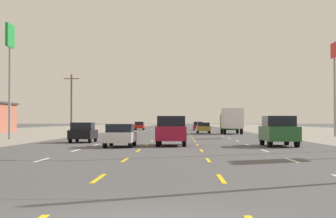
# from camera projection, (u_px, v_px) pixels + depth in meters

# --- Properties ---
(ground_plane) EXTENTS (572.00, 572.00, 0.00)m
(ground_plane) POSITION_uv_depth(u_px,v_px,m) (176.00, 133.00, 74.85)
(ground_plane) COLOR #4C4C4F
(lane_markings) EXTENTS (10.64, 227.60, 0.01)m
(lane_markings) POSITION_uv_depth(u_px,v_px,m) (178.00, 129.00, 113.33)
(lane_markings) COLOR white
(lane_markings) RESTS_ON ground
(signal_span_wire) EXTENTS (25.08, 0.53, 9.87)m
(signal_span_wire) POSITION_uv_depth(u_px,v_px,m) (157.00, 7.00, 19.34)
(signal_span_wire) COLOR brown
(signal_span_wire) RESTS_ON ground
(sedan_inner_left_nearest) EXTENTS (1.80, 4.50, 1.46)m
(sedan_inner_left_nearest) POSITION_uv_depth(u_px,v_px,m) (120.00, 135.00, 35.61)
(sedan_inner_left_nearest) COLOR silver
(sedan_inner_left_nearest) RESTS_ON ground
(suv_far_right_near) EXTENTS (1.98, 4.90, 1.98)m
(suv_far_right_near) POSITION_uv_depth(u_px,v_px,m) (279.00, 131.00, 36.56)
(suv_far_right_near) COLOR #235B2D
(suv_far_right_near) RESTS_ON ground
(suv_center_turn_mid) EXTENTS (1.98, 4.90, 1.98)m
(suv_center_turn_mid) POSITION_uv_depth(u_px,v_px,m) (171.00, 130.00, 37.35)
(suv_center_turn_mid) COLOR maroon
(suv_center_turn_mid) RESTS_ON ground
(hatchback_far_left_midfar) EXTENTS (1.72, 3.90, 1.54)m
(hatchback_far_left_midfar) POSITION_uv_depth(u_px,v_px,m) (83.00, 132.00, 43.00)
(hatchback_far_left_midfar) COLOR black
(hatchback_far_left_midfar) RESTS_ON ground
(box_truck_far_right_far) EXTENTS (2.40, 7.20, 3.23)m
(box_truck_far_right_far) POSITION_uv_depth(u_px,v_px,m) (231.00, 120.00, 71.07)
(box_truck_far_right_far) COLOR #235B2D
(box_truck_far_right_far) RESTS_ON ground
(sedan_inner_right_farther) EXTENTS (1.80, 4.50, 1.46)m
(sedan_inner_right_farther) POSITION_uv_depth(u_px,v_px,m) (203.00, 128.00, 75.77)
(sedan_inner_right_farther) COLOR #B28C33
(sedan_inner_right_farther) RESTS_ON ground
(hatchback_inner_right_farthest) EXTENTS (1.72, 3.90, 1.54)m
(hatchback_inner_right_farthest) POSITION_uv_depth(u_px,v_px,m) (198.00, 126.00, 99.25)
(hatchback_inner_right_farthest) COLOR maroon
(hatchback_inner_right_farthest) RESTS_ON ground
(hatchback_far_left_distant_a) EXTENTS (1.72, 3.90, 1.54)m
(hatchback_far_left_distant_a) POSITION_uv_depth(u_px,v_px,m) (140.00, 126.00, 103.67)
(hatchback_far_left_distant_a) COLOR red
(hatchback_far_left_distant_a) RESTS_ON ground
(pole_sign_left_row_1) EXTENTS (0.24, 2.04, 10.42)m
(pole_sign_left_row_1) POSITION_uv_depth(u_px,v_px,m) (10.00, 52.00, 50.32)
(pole_sign_left_row_1) COLOR gray
(pole_sign_left_row_1) RESTS_ON ground
(pole_sign_right_row_1) EXTENTS (0.24, 2.23, 9.98)m
(pole_sign_right_row_1) POSITION_uv_depth(u_px,v_px,m) (334.00, 65.00, 59.17)
(pole_sign_right_row_1) COLOR gray
(pole_sign_right_row_1) RESTS_ON ground
(streetlight_left_row_0) EXTENTS (4.92, 0.26, 9.66)m
(streetlight_left_row_0) POSITION_uv_depth(u_px,v_px,m) (0.00, 49.00, 31.41)
(streetlight_left_row_0) COLOR gray
(streetlight_left_row_0) RESTS_ON ground
(utility_pole_left_row_1) EXTENTS (2.20, 0.26, 8.19)m
(utility_pole_left_row_1) POSITION_uv_depth(u_px,v_px,m) (71.00, 102.00, 78.02)
(utility_pole_left_row_1) COLOR brown
(utility_pole_left_row_1) RESTS_ON ground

